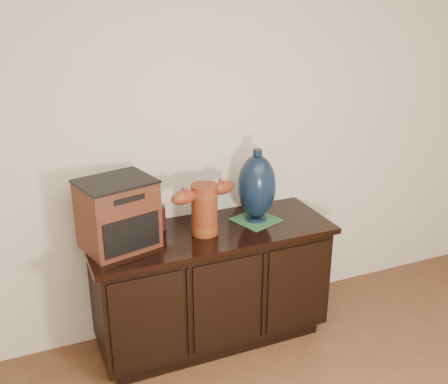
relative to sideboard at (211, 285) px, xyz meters
name	(u,v)px	position (x,y,z in m)	size (l,w,h in m)	color
sideboard	(211,285)	(0.00, 0.00, 0.00)	(1.46, 0.56, 0.75)	black
terracotta_vessel	(204,206)	(-0.05, -0.02, 0.54)	(0.43, 0.19, 0.30)	maroon
tv_radio	(118,214)	(-0.54, 0.01, 0.56)	(0.45, 0.40, 0.39)	#431F10
green_mat	(256,220)	(0.31, 0.03, 0.37)	(0.24, 0.24, 0.01)	#285B33
lamp_base	(257,187)	(0.31, 0.03, 0.59)	(0.29, 0.29, 0.45)	black
spray_can	(161,217)	(-0.26, 0.13, 0.45)	(0.06, 0.06, 0.16)	#540E17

